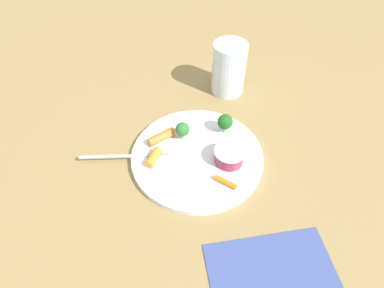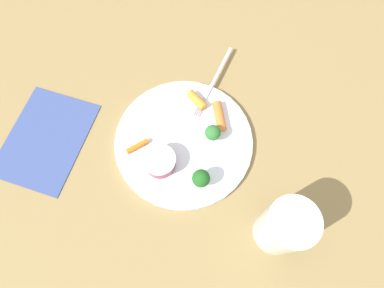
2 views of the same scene
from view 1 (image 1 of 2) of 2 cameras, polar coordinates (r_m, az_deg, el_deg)
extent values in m
plane|color=olive|center=(0.66, 0.90, -2.49)|extent=(2.40, 2.40, 0.00)
cylinder|color=white|center=(0.66, 0.90, -2.16)|extent=(0.26, 0.26, 0.01)
cylinder|color=#8E2B4B|center=(0.64, 6.42, -2.12)|extent=(0.06, 0.06, 0.03)
cylinder|color=silver|center=(0.63, 6.53, -1.25)|extent=(0.06, 0.06, 0.00)
cylinder|color=#86B667|center=(0.69, 5.63, 2.69)|extent=(0.01, 0.01, 0.01)
sphere|color=#1F5C1F|center=(0.68, 5.75, 3.84)|extent=(0.03, 0.03, 0.03)
cylinder|color=#9AB669|center=(0.68, -1.63, 1.49)|extent=(0.01, 0.01, 0.01)
sphere|color=#2E7231|center=(0.67, -1.66, 2.54)|extent=(0.03, 0.03, 0.03)
cylinder|color=orange|center=(0.64, -6.66, -2.32)|extent=(0.03, 0.05, 0.02)
cylinder|color=orange|center=(0.68, -5.31, 1.23)|extent=(0.06, 0.05, 0.02)
cylinder|color=orange|center=(0.61, 5.82, -6.56)|extent=(0.04, 0.03, 0.01)
cube|color=#B2ABB4|center=(0.66, -12.88, -2.10)|extent=(0.15, 0.03, 0.00)
cube|color=#B2ABB4|center=(0.66, -5.27, -1.57)|extent=(0.03, 0.01, 0.00)
cube|color=#B2ABB4|center=(0.65, -5.28, -1.80)|extent=(0.03, 0.01, 0.00)
cube|color=#B2ABB4|center=(0.65, -5.29, -2.03)|extent=(0.03, 0.01, 0.00)
cube|color=#B2ABB4|center=(0.65, -5.29, -2.26)|extent=(0.03, 0.01, 0.00)
cylinder|color=silver|center=(0.79, 6.37, 12.84)|extent=(0.08, 0.08, 0.12)
cube|color=#3A4B89|center=(0.55, 14.08, -21.77)|extent=(0.23, 0.19, 0.00)
camera|label=2|loc=(0.59, 34.72, 50.94)|focal=30.94mm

